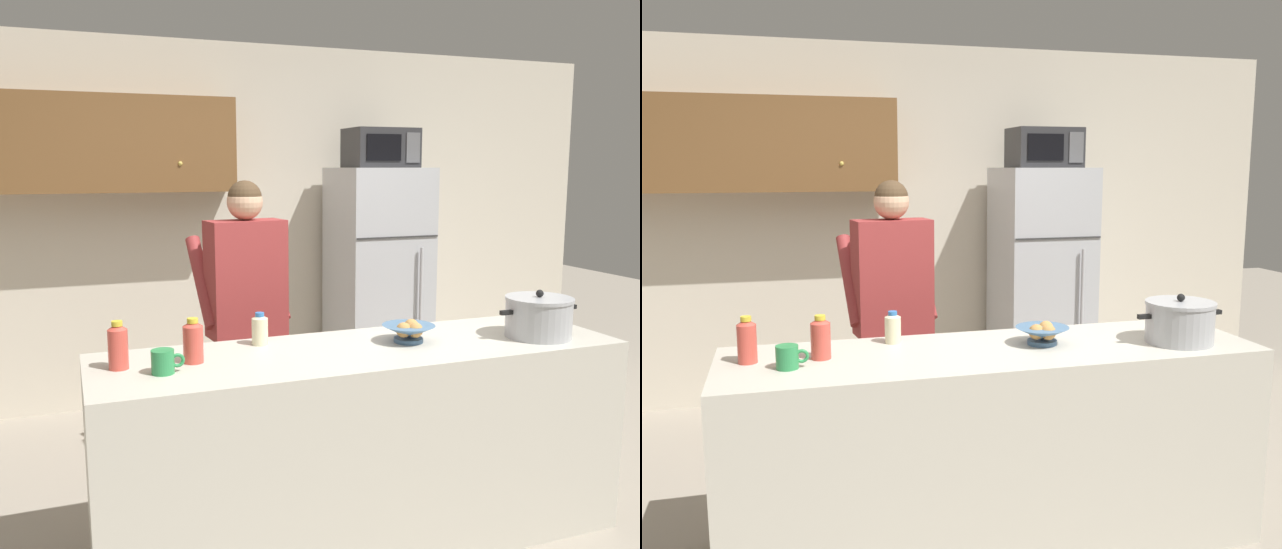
% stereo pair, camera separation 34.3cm
% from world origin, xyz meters
% --- Properties ---
extents(ground_plane, '(14.00, 14.00, 0.00)m').
position_xyz_m(ground_plane, '(0.00, 0.00, 0.00)').
color(ground_plane, '#9E9384').
extents(back_wall_unit, '(6.00, 0.48, 2.60)m').
position_xyz_m(back_wall_unit, '(-0.24, 2.25, 1.41)').
color(back_wall_unit, beige).
rests_on(back_wall_unit, ground).
extents(kitchen_island, '(2.38, 0.68, 0.92)m').
position_xyz_m(kitchen_island, '(0.00, 0.00, 0.46)').
color(kitchen_island, beige).
rests_on(kitchen_island, ground).
extents(refrigerator, '(0.64, 0.68, 1.71)m').
position_xyz_m(refrigerator, '(0.95, 1.85, 0.86)').
color(refrigerator, '#B7BABF').
rests_on(refrigerator, ground).
extents(microwave, '(0.48, 0.37, 0.28)m').
position_xyz_m(microwave, '(0.95, 1.83, 1.85)').
color(microwave, '#2D2D30').
rests_on(microwave, refrigerator).
extents(person_near_pot, '(0.54, 0.46, 1.65)m').
position_xyz_m(person_near_pot, '(-0.31, 0.87, 1.03)').
color(person_near_pot, black).
rests_on(person_near_pot, ground).
extents(cooking_pot, '(0.43, 0.32, 0.23)m').
position_xyz_m(cooking_pot, '(0.86, -0.11, 1.02)').
color(cooking_pot, '#ADAFB5').
rests_on(cooking_pot, kitchen_island).
extents(coffee_mug, '(0.13, 0.09, 0.10)m').
position_xyz_m(coffee_mug, '(-0.89, -0.07, 0.97)').
color(coffee_mug, '#2D8C4C').
rests_on(coffee_mug, kitchen_island).
extents(bread_bowl, '(0.25, 0.25, 0.10)m').
position_xyz_m(bread_bowl, '(0.24, 0.02, 0.97)').
color(bread_bowl, '#4C7299').
rests_on(bread_bowl, kitchen_island).
extents(bottle_near_edge, '(0.08, 0.08, 0.19)m').
position_xyz_m(bottle_near_edge, '(-0.75, 0.04, 1.01)').
color(bottle_near_edge, '#D84C3F').
rests_on(bottle_near_edge, kitchen_island).
extents(bottle_mid_counter, '(0.08, 0.08, 0.20)m').
position_xyz_m(bottle_mid_counter, '(-1.05, 0.06, 1.02)').
color(bottle_mid_counter, '#D84C3F').
rests_on(bottle_mid_counter, kitchen_island).
extents(bottle_far_corner, '(0.07, 0.07, 0.15)m').
position_xyz_m(bottle_far_corner, '(-0.42, 0.22, 0.99)').
color(bottle_far_corner, beige).
rests_on(bottle_far_corner, kitchen_island).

